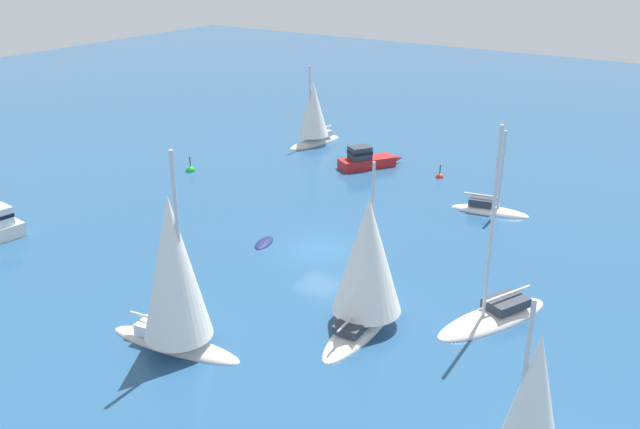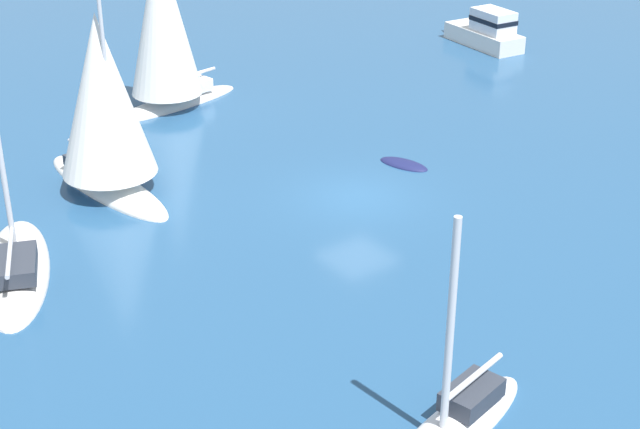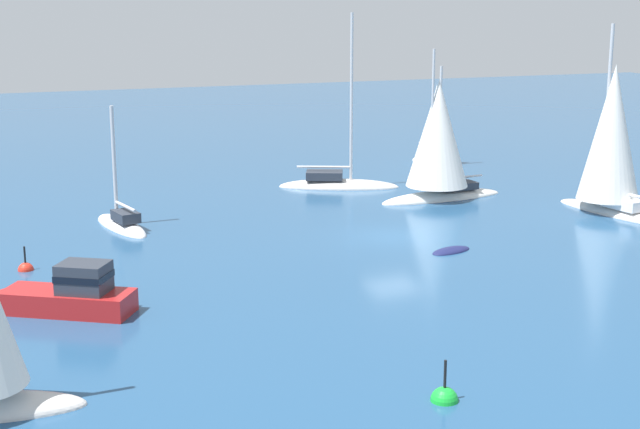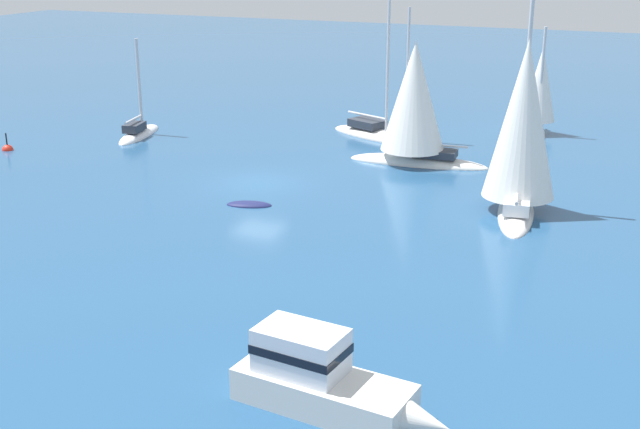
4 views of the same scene
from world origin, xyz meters
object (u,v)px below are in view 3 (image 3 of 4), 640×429
sloop (436,129)px  channel_buoy (444,400)px  ketch_3 (122,224)px  yacht (612,143)px  skiff (451,251)px  ketch (439,144)px  ketch_2 (338,184)px  mooring_buoy (26,270)px  motor_cruiser (67,294)px

sloop → channel_buoy: bearing=-39.3°
ketch_3 → sloop: bearing=-77.6°
yacht → skiff: size_ratio=4.43×
ketch → skiff: 11.60m
yacht → ketch: yacht is taller
sloop → ketch_2: bearing=-74.1°
ketch_2 → mooring_buoy: ketch_2 is taller
motor_cruiser → ketch: bearing=-117.8°
sloop → ketch_3: (10.08, -22.70, -2.27)m
sloop → ketch_3: size_ratio=1.14×
sloop → motor_cruiser: (22.12, -26.67, -1.75)m
channel_buoy → sloop: bearing=151.9°
mooring_buoy → yacht: bearing=90.1°
motor_cruiser → channel_buoy: 14.46m
skiff → mooring_buoy: (-3.85, -17.68, 0.01)m
ketch_2 → motor_cruiser: bearing=-111.5°
ketch → sloop: ketch is taller
ketch_3 → channel_buoy: ketch_3 is taller
ketch_2 → ketch_3: 14.74m
skiff → sloop: bearing=47.9°
ketch → mooring_buoy: 23.56m
sloop → motor_cruiser: bearing=-61.5°
ketch_2 → mooring_buoy: (11.43, -18.63, -0.16)m
ketch → mooring_buoy: ketch is taller
skiff → channel_buoy: bearing=-135.6°
yacht → sloop: 16.12m
ketch → skiff: (10.09, -4.82, -3.08)m
skiff → ketch_2: (-15.28, 0.95, 0.17)m
ketch_3 → channel_buoy: bearing=179.9°
ketch_2 → channel_buoy: (28.99, -8.91, -0.16)m
yacht → skiff: 12.65m
sloop → ketch: bearing=-38.9°
motor_cruiser → ketch_2: bearing=-102.8°
channel_buoy → motor_cruiser: bearing=-142.7°
ketch → channel_buoy: (23.81, -12.78, -3.07)m
ketch_3 → skiff: bearing=-139.1°
sloop → ketch_3: 24.94m
sloop → mooring_buoy: sloop is taller
yacht → channel_buoy: size_ratio=6.36×
ketch → skiff: ketch is taller
ketch → skiff: bearing=60.3°
sloop → mooring_buoy: size_ratio=5.40×
yacht → ketch_3: 25.17m
skiff → motor_cruiser: bearing=172.1°
sloop → ketch_2: ketch_2 is taller
skiff → yacht: bearing=3.2°
skiff → mooring_buoy: bearing=152.2°
sloop → ketch_2: 10.37m
yacht → channel_buoy: (17.60, -19.42, -3.66)m
yacht → skiff: (3.89, -11.47, -3.66)m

